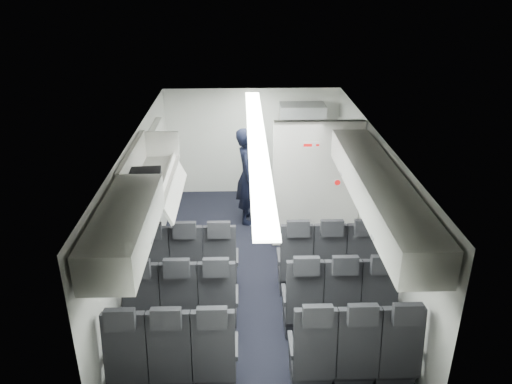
{
  "coord_description": "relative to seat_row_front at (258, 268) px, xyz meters",
  "views": [
    {
      "loc": [
        -0.21,
        -6.47,
        4.26
      ],
      "look_at": [
        0.0,
        0.4,
        1.15
      ],
      "focal_mm": 35.0,
      "sensor_mm": 36.0,
      "label": 1
    }
  ],
  "objects": [
    {
      "name": "seat_row_rear",
      "position": [
        0.0,
        -1.8,
        0.0
      ],
      "size": [
        3.33,
        0.56,
        1.24
      ],
      "color": "black",
      "rests_on": "cabin_shell"
    },
    {
      "name": "overhead_bin_left_rear",
      "position": [
        -1.4,
        -1.47,
        1.46
      ],
      "size": [
        0.53,
        1.8,
        0.4
      ],
      "color": "white",
      "rests_on": "cabin_shell"
    },
    {
      "name": "cabin_shell",
      "position": [
        0.0,
        0.53,
        0.72
      ],
      "size": [
        3.41,
        6.01,
        2.16
      ],
      "color": "black",
      "rests_on": "ground"
    },
    {
      "name": "overhead_bin_right_front",
      "position": [
        1.4,
        0.28,
        1.46
      ],
      "size": [
        0.53,
        1.7,
        0.4
      ],
      "color": "white",
      "rests_on": "cabin_shell"
    },
    {
      "name": "boarding_door",
      "position": [
        -1.64,
        2.09,
        0.55
      ],
      "size": [
        0.12,
        1.27,
        1.86
      ],
      "color": "silver",
      "rests_on": "cabin_shell"
    },
    {
      "name": "overhead_bin_left_front_open",
      "position": [
        -1.44,
        0.28,
        1.33
      ],
      "size": [
        0.64,
        1.7,
        0.72
      ],
      "color": "#9E9E93",
      "rests_on": "cabin_shell"
    },
    {
      "name": "carry_on_bag",
      "position": [
        -1.44,
        -0.03,
        1.4
      ],
      "size": [
        0.4,
        0.3,
        0.23
      ],
      "primitive_type": "cube",
      "rotation": [
        0.0,
        0.0,
        0.09
      ],
      "color": "black",
      "rests_on": "overhead_bin_left_front_open"
    },
    {
      "name": "overhead_bin_right_rear",
      "position": [
        1.4,
        -1.47,
        1.46
      ],
      "size": [
        0.53,
        1.8,
        0.4
      ],
      "color": "white",
      "rests_on": "cabin_shell"
    },
    {
      "name": "seat_row_mid",
      "position": [
        0.0,
        -0.9,
        0.0
      ],
      "size": [
        3.33,
        0.56,
        1.24
      ],
      "color": "black",
      "rests_on": "cabin_shell"
    },
    {
      "name": "papers",
      "position": [
        0.09,
        2.18,
        0.7
      ],
      "size": [
        0.22,
        0.09,
        0.15
      ],
      "primitive_type": "cube",
      "rotation": [
        0.0,
        0.0,
        0.31
      ],
      "color": "white",
      "rests_on": "flight_attendant"
    },
    {
      "name": "flight_attendant",
      "position": [
        -0.1,
        2.23,
        0.48
      ],
      "size": [
        0.48,
        0.68,
        1.76
      ],
      "primitive_type": "imported",
      "rotation": [
        0.0,
        0.0,
        1.47
      ],
      "color": "black",
      "rests_on": "ground"
    },
    {
      "name": "seat_row_front",
      "position": [
        0.0,
        0.0,
        0.0
      ],
      "size": [
        3.33,
        0.56,
        1.24
      ],
      "color": "black",
      "rests_on": "cabin_shell"
    },
    {
      "name": "galley_unit",
      "position": [
        0.95,
        3.25,
        0.55
      ],
      "size": [
        0.85,
        0.52,
        1.9
      ],
      "color": "#939399",
      "rests_on": "cabin_shell"
    },
    {
      "name": "bulkhead_partition",
      "position": [
        0.98,
        1.33,
        0.67
      ],
      "size": [
        1.4,
        0.15,
        2.13
      ],
      "color": "silver",
      "rests_on": "cabin_shell"
    }
  ]
}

